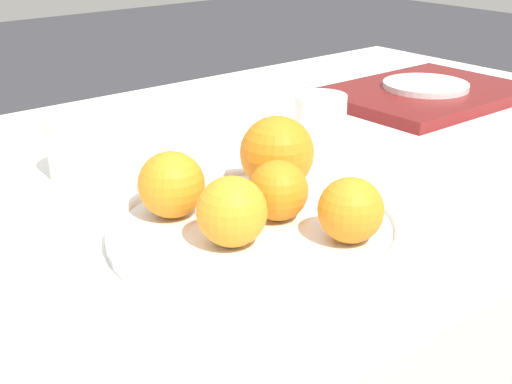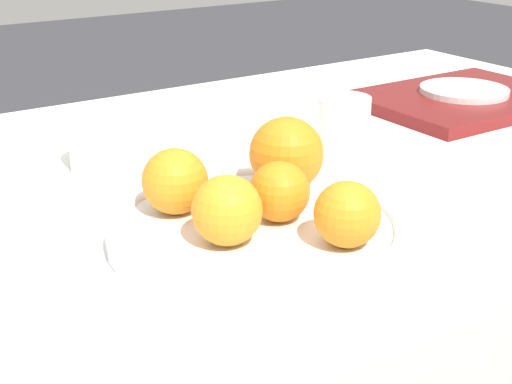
{
  "view_description": "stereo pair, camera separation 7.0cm",
  "coord_description": "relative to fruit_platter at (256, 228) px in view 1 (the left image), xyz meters",
  "views": [
    {
      "loc": [
        -0.59,
        -0.69,
        1.07
      ],
      "look_at": [
        -0.17,
        -0.19,
        0.8
      ],
      "focal_mm": 50.0,
      "sensor_mm": 36.0,
      "label": 1
    },
    {
      "loc": [
        -0.53,
        -0.73,
        1.07
      ],
      "look_at": [
        -0.17,
        -0.19,
        0.8
      ],
      "focal_mm": 50.0,
      "sensor_mm": 36.0,
      "label": 2
    }
  ],
  "objects": [
    {
      "name": "side_plate",
      "position": [
        0.56,
        0.23,
        0.01
      ],
      "size": [
        0.14,
        0.14,
        0.01
      ],
      "color": "silver",
      "rests_on": "serving_tray"
    },
    {
      "name": "cup_2",
      "position": [
        0.26,
        0.17,
        0.02
      ],
      "size": [
        0.07,
        0.07,
        0.07
      ],
      "color": "white",
      "rests_on": "table"
    },
    {
      "name": "fruit_platter",
      "position": [
        0.0,
        0.0,
        0.0
      ],
      "size": [
        0.3,
        0.3,
        0.02
      ],
      "color": "silver",
      "rests_on": "table"
    },
    {
      "name": "napkin",
      "position": [
        0.11,
        0.41,
        -0.01
      ],
      "size": [
        0.11,
        0.11,
        0.01
      ],
      "color": "white",
      "rests_on": "table"
    },
    {
      "name": "serving_tray",
      "position": [
        0.56,
        0.23,
        -0.0
      ],
      "size": [
        0.34,
        0.25,
        0.02
      ],
      "color": "maroon",
      "rests_on": "table"
    },
    {
      "name": "orange_0",
      "position": [
        0.08,
        0.06,
        0.05
      ],
      "size": [
        0.08,
        0.08,
        0.08
      ],
      "color": "orange",
      "rests_on": "fruit_platter"
    },
    {
      "name": "orange_4",
      "position": [
        0.03,
        -0.0,
        0.03
      ],
      "size": [
        0.06,
        0.06,
        0.06
      ],
      "color": "orange",
      "rests_on": "fruit_platter"
    },
    {
      "name": "cup_1",
      "position": [
        -0.05,
        0.27,
        0.03
      ],
      "size": [
        0.08,
        0.08,
        0.07
      ],
      "color": "white",
      "rests_on": "table"
    },
    {
      "name": "orange_1",
      "position": [
        -0.05,
        0.07,
        0.04
      ],
      "size": [
        0.07,
        0.07,
        0.07
      ],
      "color": "orange",
      "rests_on": "fruit_platter"
    },
    {
      "name": "table",
      "position": [
        0.17,
        0.19,
        -0.39
      ],
      "size": [
        1.37,
        0.82,
        0.75
      ],
      "color": "white",
      "rests_on": "ground_plane"
    },
    {
      "name": "orange_2",
      "position": [
        -0.05,
        -0.02,
        0.04
      ],
      "size": [
        0.07,
        0.07,
        0.07
      ],
      "color": "orange",
      "rests_on": "fruit_platter"
    },
    {
      "name": "orange_3",
      "position": [
        0.05,
        -0.09,
        0.04
      ],
      "size": [
        0.06,
        0.06,
        0.06
      ],
      "color": "orange",
      "rests_on": "fruit_platter"
    }
  ]
}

